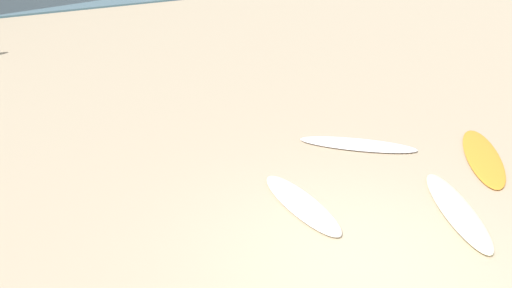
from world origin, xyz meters
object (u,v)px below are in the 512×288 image
surfboard_1 (483,157)px  surfboard_3 (456,209)px  surfboard_4 (301,203)px  surfboard_0 (358,144)px

surfboard_1 → surfboard_3: 2.11m
surfboard_4 → surfboard_0: bearing=32.3°
surfboard_3 → surfboard_4: 2.29m
surfboard_0 → surfboard_3: size_ratio=0.99×
surfboard_1 → surfboard_4: size_ratio=1.26×
surfboard_0 → surfboard_3: (-0.43, -2.49, 0.00)m
surfboard_1 → surfboard_4: surfboard_4 is taller
surfboard_3 → surfboard_0: bearing=-67.1°
surfboard_0 → surfboard_3: 2.52m
surfboard_3 → surfboard_1: bearing=-123.6°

